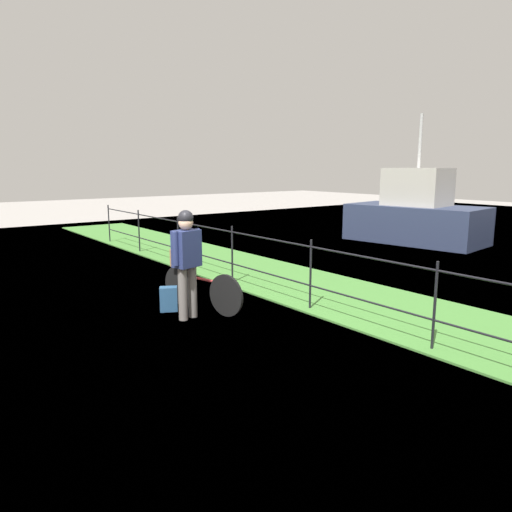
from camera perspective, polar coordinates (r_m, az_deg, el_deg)
name	(u,v)px	position (r m, az deg, el deg)	size (l,w,h in m)	color
ground_plane	(181,341)	(6.63, -8.94, -9.98)	(60.00, 60.00, 0.00)	#9E9993
grass_strip	(351,299)	(8.66, 11.23, -5.02)	(27.00, 2.40, 0.03)	#478438
iron_fence	(311,269)	(7.80, 6.53, -1.57)	(18.04, 0.04, 1.17)	black
bicycle_main	(201,289)	(7.88, -6.59, -3.90)	(1.71, 0.46, 0.67)	black
wooden_crate	(183,258)	(8.06, -8.65, -0.24)	(0.39, 0.26, 0.29)	olive
terrier_dog	(184,245)	(8.00, -8.58, 1.32)	(0.32, 0.20, 0.18)	#4C3D2D
cyclist_person	(187,255)	(7.31, -8.27, 0.14)	(0.35, 0.53, 1.68)	slate
backpack_on_paving	(169,299)	(7.93, -10.38, -5.06)	(0.28, 0.18, 0.40)	#28517A
moored_boat_mid	(416,215)	(15.65, 18.50, 4.64)	(4.25, 2.51, 3.88)	#2D3856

